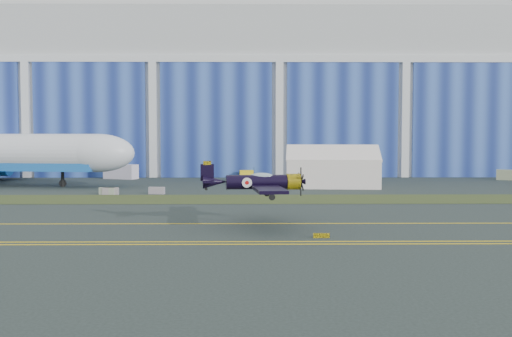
{
  "coord_description": "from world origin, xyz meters",
  "views": [
    {
      "loc": [
        16.73,
        -55.21,
        7.58
      ],
      "look_at": [
        17.39,
        3.09,
        4.21
      ],
      "focal_mm": 42.0,
      "sensor_mm": 36.0,
      "label": 1
    }
  ],
  "objects_px": {
    "warbird": "(257,182)",
    "tug": "(246,174)",
    "shipping_container": "(121,172)",
    "tent": "(332,165)"
  },
  "relations": [
    {
      "from": "tug",
      "to": "shipping_container",
      "type": "bearing_deg",
      "value": 178.59
    },
    {
      "from": "warbird",
      "to": "shipping_container",
      "type": "xyz_separation_m",
      "value": [
        -22.38,
        51.81,
        -2.39
      ]
    },
    {
      "from": "warbird",
      "to": "tent",
      "type": "height_order",
      "value": "tent"
    },
    {
      "from": "warbird",
      "to": "tug",
      "type": "xyz_separation_m",
      "value": [
        -1.14,
        53.26,
        -2.93
      ]
    },
    {
      "from": "tent",
      "to": "shipping_container",
      "type": "relative_size",
      "value": 2.47
    },
    {
      "from": "tent",
      "to": "shipping_container",
      "type": "xyz_separation_m",
      "value": [
        -33.67,
        15.19,
        -1.83
      ]
    },
    {
      "from": "tent",
      "to": "tug",
      "type": "bearing_deg",
      "value": 131.7
    },
    {
      "from": "tent",
      "to": "tug",
      "type": "distance_m",
      "value": 20.91
    },
    {
      "from": "warbird",
      "to": "tent",
      "type": "distance_m",
      "value": 38.33
    },
    {
      "from": "warbird",
      "to": "tug",
      "type": "relative_size",
      "value": 5.49
    }
  ]
}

